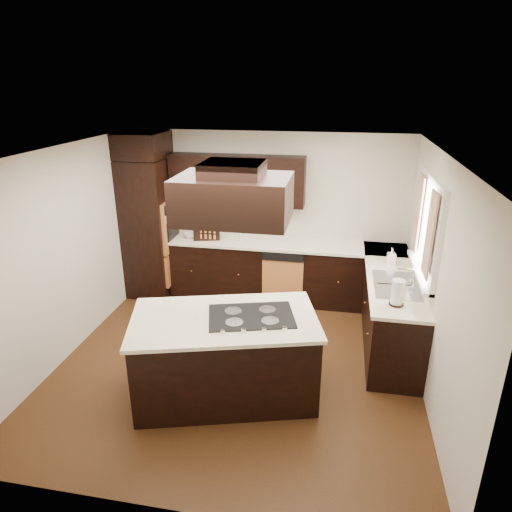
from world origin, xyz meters
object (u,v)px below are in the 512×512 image
(island, at_px, (225,358))
(range_hood, at_px, (233,199))
(oven_column, at_px, (150,228))
(spice_rack, at_px, (206,230))

(island, bearing_deg, range_hood, 5.94)
(oven_column, xyz_separation_m, range_hood, (1.88, -2.25, 1.10))
(oven_column, height_order, spice_rack, oven_column)
(island, height_order, spice_rack, spice_rack)
(range_hood, height_order, spice_rack, range_hood)
(range_hood, bearing_deg, spice_rack, 113.17)
(island, xyz_separation_m, range_hood, (0.11, 0.04, 1.72))
(range_hood, distance_m, spice_rack, 2.68)
(island, xyz_separation_m, spice_rack, (-0.86, 2.30, 0.64))
(oven_column, xyz_separation_m, island, (1.77, -2.30, -0.62))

